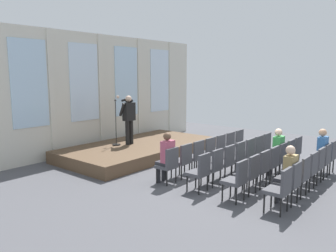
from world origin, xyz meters
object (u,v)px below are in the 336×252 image
chair_r0_c6 (236,142)px  chair_r2_c4 (279,157)px  chair_r1_c2 (226,160)px  audience_r2_c4 (276,150)px  chair_r3_c0 (280,187)px  chair_r0_c3 (207,151)px  chair_r2_c1 (249,172)px  chair_r0_c1 (183,159)px  chair_r1_c0 (200,170)px  chair_r1_c1 (214,165)px  chair_r3_c3 (309,168)px  chair_r0_c0 (169,163)px  audience_r3_c5 (320,151)px  chair_r2_c0 (237,178)px  chair_r3_c6 (329,155)px  chair_r1_c3 (237,156)px  chair_r3_c5 (323,159)px  audience_r0_c0 (166,155)px  chair_r1_c6 (264,145)px  speaker (129,116)px  chair_r0_c2 (196,155)px  chair_r2_c5 (287,153)px  chair_r3_c2 (300,174)px  chair_r1_c4 (246,152)px  audience_r3_c1 (288,171)px  chair_r3_c4 (316,163)px  chair_r0_c5 (227,144)px  chair_r2_c2 (260,167)px  chair_r2_c3 (270,162)px  mic_stand (116,135)px  chair_r0_c4 (218,148)px  chair_r1_c5 (255,149)px  chair_r2_c6 (294,150)px

chair_r0_c6 → chair_r2_c4: same height
chair_r1_c2 → audience_r2_c4: 1.49m
chair_r2_c4 → chair_r3_c0: 2.56m
chair_r0_c3 → chair_r2_c1: (-1.19, -1.92, 0.00)m
chair_r0_c1 → chair_r1_c0: 1.13m
chair_r1_c1 → chair_r3_c3: (1.19, -1.92, 0.00)m
chair_r0_c0 → audience_r3_c5: (2.97, -2.81, 0.21)m
chair_r2_c0 → chair_r3_c6: size_ratio=1.00×
chair_r1_c3 → chair_r3_c5: bearing=-58.3°
chair_r3_c3 → chair_r3_c5: bearing=0.0°
audience_r0_c0 → chair_r3_c3: bearing=-59.0°
chair_r1_c3 → chair_r1_c6: size_ratio=1.00×
chair_r3_c5 → chair_r1_c2: bearing=132.8°
speaker → chair_r1_c3: bearing=-86.1°
chair_r2_c4 → chair_r0_c2: bearing=121.7°
chair_r1_c3 → chair_r2_c1: size_ratio=1.00×
audience_r0_c0 → chair_r1_c3: (1.78, -1.04, -0.20)m
chair_r0_c2 → chair_r1_c1: 1.13m
speaker → chair_r2_c5: size_ratio=1.78×
chair_r1_c1 → chair_r3_c2: same height
chair_r1_c4 → chair_r2_c0: bearing=-158.0°
chair_r1_c3 → chair_r1_c4: bearing=0.0°
audience_r3_c1 → chair_r3_c2: 0.63m
chair_r1_c2 → chair_r3_c4: bearing=-58.3°
speaker → audience_r2_c4: speaker is taller
chair_r2_c0 → chair_r3_c6: same height
chair_r0_c5 → chair_r1_c0: 3.12m
audience_r0_c0 → audience_r2_c4: audience_r0_c0 is taller
chair_r0_c1 → chair_r0_c3: bearing=0.0°
chair_r1_c3 → chair_r2_c2: (-0.59, -0.96, 0.00)m
audience_r3_c1 → chair_r2_c3: bearing=36.5°
chair_r2_c2 → mic_stand: bearing=90.9°
chair_r2_c5 → chair_r2_c2: bearing=180.0°
chair_r0_c4 → chair_r3_c6: bearing=-67.6°
chair_r2_c4 → chair_r3_c0: size_ratio=1.00×
chair_r1_c1 → speaker: bearing=77.0°
audience_r0_c0 → chair_r3_c4: size_ratio=1.41×
chair_r1_c3 → audience_r3_c1: bearing=-122.9°
audience_r2_c4 → chair_r3_c5: bearing=-60.3°
chair_r1_c3 → chair_r3_c3: same height
chair_r1_c5 → chair_r0_c5: bearing=90.0°
chair_r2_c2 → chair_r1_c6: bearing=22.0°
chair_r1_c0 → chair_r1_c2: size_ratio=1.00×
chair_r2_c0 → chair_r3_c3: 2.03m
chair_r1_c4 → chair_r2_c6: (1.19, -0.96, 0.00)m
chair_r0_c3 → audience_r3_c5: bearing=-67.0°
chair_r0_c1 → chair_r3_c5: (2.38, -2.89, 0.00)m
chair_r2_c1 → audience_r3_c1: (0.00, -0.88, 0.18)m
mic_stand → chair_r0_c4: bearing=-68.5°
chair_r1_c4 → chair_r2_c0: same height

